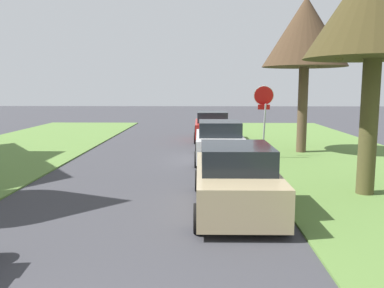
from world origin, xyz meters
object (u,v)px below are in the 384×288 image
Objects in this scene: stop_sign_far at (264,106)px; parked_sedan_tan at (235,179)px; parked_sedan_red at (212,127)px; street_tree_right_mid_b at (305,33)px; street_tree_right_mid_a at (376,6)px; parked_sedan_white at (219,142)px.

stop_sign_far reaches higher than parked_sedan_tan.
stop_sign_far reaches higher than parked_sedan_red.
parked_sedan_tan is at bearing -113.20° from street_tree_right_mid_b.
street_tree_right_mid_a is 5.72m from parked_sedan_tan.
parked_sedan_red is (-3.86, 11.49, -4.22)m from street_tree_right_mid_a.
parked_sedan_red is at bearing 108.53° from stop_sign_far.
street_tree_right_mid_a is (1.91, -5.67, 2.80)m from stop_sign_far.
street_tree_right_mid_a is 12.84m from parked_sedan_red.
parked_sedan_white is at bearing -88.70° from parked_sedan_red.
parked_sedan_red is at bearing 91.30° from parked_sedan_white.
parked_sedan_tan is at bearing -88.91° from parked_sedan_red.
parked_sedan_tan is 12.84m from parked_sedan_red.
street_tree_right_mid_a is at bearing -71.41° from stop_sign_far.
parked_sedan_tan and parked_sedan_white have the same top height.
parked_sedan_tan is (-1.71, -7.02, -1.43)m from stop_sign_far.
street_tree_right_mid_a is at bearing -71.44° from parked_sedan_red.
stop_sign_far is 0.66× the size of parked_sedan_tan.
parked_sedan_tan is (-3.61, -1.35, -4.22)m from street_tree_right_mid_a.
stop_sign_far is 6.30m from parked_sedan_red.
parked_sedan_white is (-1.81, -0.40, -1.43)m from stop_sign_far.
stop_sign_far is at bearing 108.59° from street_tree_right_mid_a.
street_tree_right_mid_a is at bearing -90.01° from street_tree_right_mid_b.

